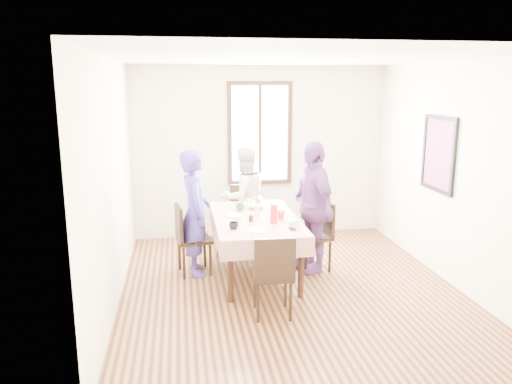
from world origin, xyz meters
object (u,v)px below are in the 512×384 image
(person_left, at_px, (195,213))
(person_far, at_px, (244,197))
(chair_left, at_px, (194,239))
(chair_near, at_px, (272,274))
(dining_table, at_px, (255,246))
(chair_right, at_px, (313,236))
(person_right, at_px, (312,207))
(chair_far, at_px, (243,217))

(person_left, height_order, person_far, person_left)
(chair_left, height_order, chair_near, same)
(dining_table, xyz_separation_m, person_far, (-0.00, 1.15, 0.39))
(chair_right, xyz_separation_m, person_right, (-0.02, 0.00, 0.40))
(person_far, distance_m, person_right, 1.34)
(chair_left, distance_m, chair_far, 1.28)
(chair_far, bearing_deg, dining_table, 98.43)
(chair_right, bearing_deg, person_right, 80.45)
(chair_near, bearing_deg, person_far, 93.63)
(dining_table, relative_size, chair_right, 1.88)
(person_right, bearing_deg, person_left, -103.34)
(person_left, distance_m, person_far, 1.25)
(person_right, bearing_deg, dining_table, -95.25)
(chair_near, bearing_deg, chair_right, 61.34)
(person_far, bearing_deg, chair_left, 32.06)
(chair_far, distance_m, person_right, 1.41)
(chair_near, bearing_deg, chair_far, 93.63)
(chair_left, relative_size, chair_near, 1.00)
(chair_left, height_order, chair_right, same)
(chair_near, xyz_separation_m, person_right, (0.75, 1.23, 0.40))
(chair_right, relative_size, chair_far, 1.00)
(chair_right, distance_m, person_far, 1.38)
(person_left, bearing_deg, chair_far, -41.21)
(dining_table, xyz_separation_m, chair_left, (-0.78, 0.16, 0.08))
(dining_table, xyz_separation_m, chair_right, (0.78, 0.05, 0.08))
(chair_far, bearing_deg, person_right, 132.39)
(person_far, bearing_deg, person_right, 104.55)
(dining_table, distance_m, chair_right, 0.78)
(person_left, bearing_deg, chair_left, 85.46)
(chair_far, relative_size, person_right, 0.53)
(chair_left, xyz_separation_m, person_left, (0.02, 0.00, 0.36))
(chair_right, height_order, person_right, person_right)
(chair_near, distance_m, person_left, 1.57)
(chair_left, height_order, chair_far, same)
(chair_near, xyz_separation_m, person_left, (-0.75, 1.33, 0.36))
(chair_left, distance_m, person_left, 0.36)
(dining_table, distance_m, chair_left, 0.80)
(chair_far, xyz_separation_m, person_right, (0.75, -1.12, 0.40))
(chair_left, height_order, person_right, person_right)
(dining_table, xyz_separation_m, person_right, (0.75, 0.05, 0.48))
(chair_near, height_order, person_far, person_far)
(chair_left, xyz_separation_m, chair_right, (1.55, -0.11, 0.00))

